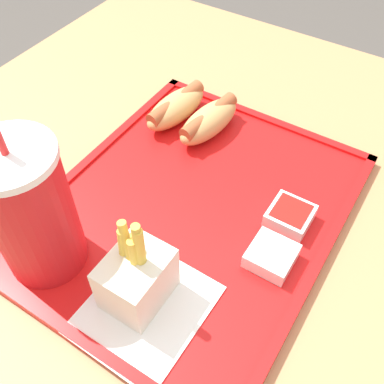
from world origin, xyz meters
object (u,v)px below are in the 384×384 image
fries_carton (137,277)px  sauce_cup_mayo (272,255)px  hot_dog_far (176,107)px  hot_dog_near (209,120)px  sauce_cup_ketchup (290,216)px  soda_cup (31,211)px

fries_carton → sauce_cup_mayo: bearing=-41.4°
hot_dog_far → fries_carton: (-0.26, -0.13, 0.02)m
hot_dog_far → sauce_cup_mayo: 0.27m
hot_dog_near → fries_carton: size_ratio=0.98×
sauce_cup_ketchup → soda_cup: bearing=132.4°
hot_dog_far → fries_carton: 0.29m
soda_cup → hot_dog_far: 0.29m
soda_cup → sauce_cup_mayo: (0.13, -0.22, -0.07)m
hot_dog_far → fries_carton: fries_carton is taller
soda_cup → hot_dog_near: bearing=-8.9°
soda_cup → fries_carton: (0.02, -0.12, -0.04)m
sauce_cup_mayo → soda_cup: bearing=120.8°
hot_dog_near → sauce_cup_mayo: (-0.15, -0.17, -0.01)m
sauce_cup_mayo → hot_dog_near: bearing=48.7°
sauce_cup_mayo → sauce_cup_ketchup: (0.06, 0.01, 0.00)m
hot_dog_far → hot_dog_near: (0.00, -0.06, -0.00)m
hot_dog_far → fries_carton: size_ratio=0.98×
fries_carton → sauce_cup_mayo: 0.15m
hot_dog_near → sauce_cup_ketchup: (-0.09, -0.17, -0.01)m
sauce_cup_ketchup → fries_carton: bearing=151.9°
hot_dog_near → soda_cup: bearing=171.1°
soda_cup → hot_dog_near: (0.28, -0.04, -0.06)m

